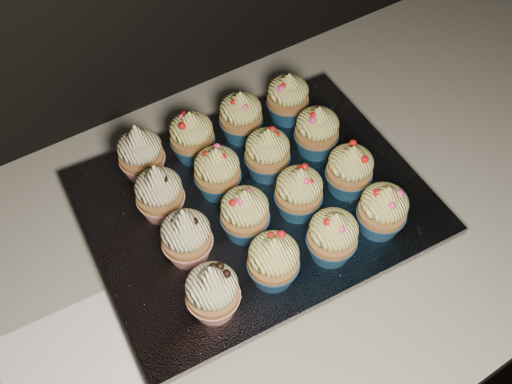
# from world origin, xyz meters

# --- Properties ---
(worktop) EXTENTS (2.44, 0.64, 0.04)m
(worktop) POSITION_xyz_m (0.00, 1.70, 0.88)
(worktop) COLOR beige
(worktop) RESTS_ON cabinet
(napkin) EXTENTS (0.15, 0.15, 0.00)m
(napkin) POSITION_xyz_m (-0.14, 1.65, 0.90)
(napkin) COLOR white
(napkin) RESTS_ON worktop
(baking_tray) EXTENTS (0.43, 0.34, 0.02)m
(baking_tray) POSITION_xyz_m (0.16, 1.72, 0.91)
(baking_tray) COLOR black
(baking_tray) RESTS_ON worktop
(foil_lining) EXTENTS (0.47, 0.38, 0.01)m
(foil_lining) POSITION_xyz_m (0.16, 1.72, 0.93)
(foil_lining) COLOR silver
(foil_lining) RESTS_ON baking_tray
(cupcake_0) EXTENTS (0.06, 0.06, 0.10)m
(cupcake_0) POSITION_xyz_m (0.04, 1.61, 0.97)
(cupcake_0) COLOR red
(cupcake_0) RESTS_ON foil_lining
(cupcake_1) EXTENTS (0.06, 0.06, 0.08)m
(cupcake_1) POSITION_xyz_m (0.12, 1.61, 0.97)
(cupcake_1) COLOR navy
(cupcake_1) RESTS_ON foil_lining
(cupcake_2) EXTENTS (0.06, 0.06, 0.08)m
(cupcake_2) POSITION_xyz_m (0.20, 1.60, 0.97)
(cupcake_2) COLOR navy
(cupcake_2) RESTS_ON foil_lining
(cupcake_3) EXTENTS (0.06, 0.06, 0.08)m
(cupcake_3) POSITION_xyz_m (0.27, 1.60, 0.97)
(cupcake_3) COLOR navy
(cupcake_3) RESTS_ON foil_lining
(cupcake_4) EXTENTS (0.06, 0.06, 0.10)m
(cupcake_4) POSITION_xyz_m (0.05, 1.69, 0.97)
(cupcake_4) COLOR red
(cupcake_4) RESTS_ON foil_lining
(cupcake_5) EXTENTS (0.06, 0.06, 0.08)m
(cupcake_5) POSITION_xyz_m (0.12, 1.68, 0.97)
(cupcake_5) COLOR navy
(cupcake_5) RESTS_ON foil_lining
(cupcake_6) EXTENTS (0.06, 0.06, 0.08)m
(cupcake_6) POSITION_xyz_m (0.20, 1.68, 0.97)
(cupcake_6) COLOR navy
(cupcake_6) RESTS_ON foil_lining
(cupcake_7) EXTENTS (0.06, 0.06, 0.08)m
(cupcake_7) POSITION_xyz_m (0.28, 1.67, 0.97)
(cupcake_7) COLOR navy
(cupcake_7) RESTS_ON foil_lining
(cupcake_8) EXTENTS (0.06, 0.06, 0.10)m
(cupcake_8) POSITION_xyz_m (0.05, 1.77, 0.97)
(cupcake_8) COLOR red
(cupcake_8) RESTS_ON foil_lining
(cupcake_9) EXTENTS (0.06, 0.06, 0.08)m
(cupcake_9) POSITION_xyz_m (0.13, 1.76, 0.97)
(cupcake_9) COLOR navy
(cupcake_9) RESTS_ON foil_lining
(cupcake_10) EXTENTS (0.06, 0.06, 0.08)m
(cupcake_10) POSITION_xyz_m (0.20, 1.75, 0.97)
(cupcake_10) COLOR navy
(cupcake_10) RESTS_ON foil_lining
(cupcake_11) EXTENTS (0.06, 0.06, 0.08)m
(cupcake_11) POSITION_xyz_m (0.28, 1.75, 0.97)
(cupcake_11) COLOR navy
(cupcake_11) RESTS_ON foil_lining
(cupcake_12) EXTENTS (0.06, 0.06, 0.10)m
(cupcake_12) POSITION_xyz_m (0.06, 1.84, 0.97)
(cupcake_12) COLOR red
(cupcake_12) RESTS_ON foil_lining
(cupcake_13) EXTENTS (0.06, 0.06, 0.08)m
(cupcake_13) POSITION_xyz_m (0.13, 1.84, 0.97)
(cupcake_13) COLOR navy
(cupcake_13) RESTS_ON foil_lining
(cupcake_14) EXTENTS (0.06, 0.06, 0.08)m
(cupcake_14) POSITION_xyz_m (0.21, 1.83, 0.97)
(cupcake_14) COLOR navy
(cupcake_14) RESTS_ON foil_lining
(cupcake_15) EXTENTS (0.06, 0.06, 0.08)m
(cupcake_15) POSITION_xyz_m (0.29, 1.83, 0.97)
(cupcake_15) COLOR navy
(cupcake_15) RESTS_ON foil_lining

